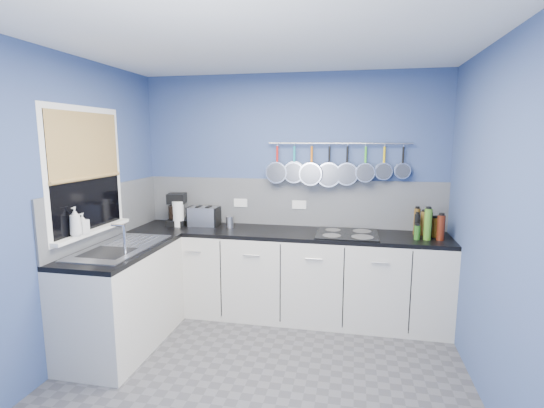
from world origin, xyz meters
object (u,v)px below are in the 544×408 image
(soap_bottle_a, at_px, (75,222))
(hob, at_px, (347,234))
(toaster, at_px, (204,216))
(canister, at_px, (230,222))
(coffee_maker, at_px, (176,209))
(soap_bottle_b, at_px, (83,223))
(paper_towel, at_px, (178,214))

(soap_bottle_a, bearing_deg, hob, 27.51)
(soap_bottle_a, xyz_separation_m, toaster, (0.62, 1.23, -0.17))
(soap_bottle_a, distance_m, canister, 1.53)
(soap_bottle_a, distance_m, coffee_maker, 1.24)
(coffee_maker, relative_size, hob, 0.58)
(soap_bottle_b, distance_m, paper_towel, 1.12)
(toaster, height_order, canister, toaster)
(soap_bottle_b, distance_m, coffee_maker, 1.15)
(hob, bearing_deg, paper_towel, 179.29)
(coffee_maker, bearing_deg, canister, -9.24)
(soap_bottle_b, bearing_deg, hob, 25.65)
(coffee_maker, distance_m, toaster, 0.31)
(toaster, bearing_deg, hob, -7.90)
(soap_bottle_a, height_order, coffee_maker, soap_bottle_a)
(toaster, bearing_deg, soap_bottle_a, -120.30)
(toaster, distance_m, canister, 0.31)
(coffee_maker, relative_size, toaster, 1.10)
(soap_bottle_a, relative_size, coffee_maker, 0.69)
(paper_towel, bearing_deg, soap_bottle_b, -109.21)
(soap_bottle_a, relative_size, paper_towel, 0.89)
(coffee_maker, relative_size, canister, 2.97)
(coffee_maker, bearing_deg, toaster, -1.71)
(soap_bottle_b, relative_size, toaster, 0.55)
(toaster, bearing_deg, canister, -10.08)
(paper_towel, bearing_deg, coffee_maker, 129.59)
(soap_bottle_a, xyz_separation_m, hob, (2.15, 1.12, -0.26))
(paper_towel, xyz_separation_m, hob, (1.78, -0.02, -0.13))
(paper_towel, bearing_deg, hob, -0.71)
(canister, bearing_deg, toaster, 173.50)
(canister, xyz_separation_m, hob, (1.23, -0.08, -0.05))
(soap_bottle_b, distance_m, canister, 1.45)
(coffee_maker, xyz_separation_m, canister, (0.59, 0.01, -0.11))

